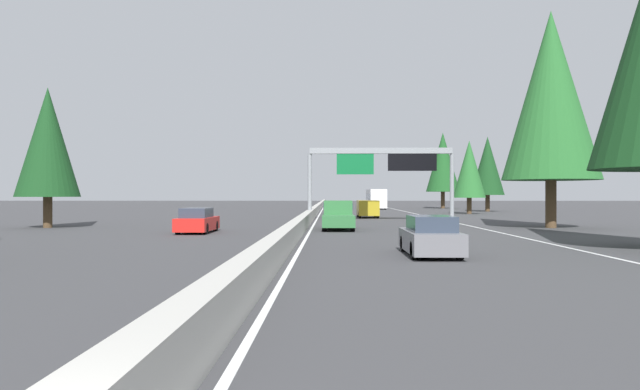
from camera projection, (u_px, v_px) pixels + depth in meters
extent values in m
plane|color=#38383A|center=(316.00, 216.00, 62.17)|extent=(320.00, 320.00, 0.00)
cube|color=#ADAAA3|center=(318.00, 207.00, 82.18)|extent=(180.00, 0.56, 0.90)
cube|color=silver|center=(411.00, 213.00, 71.96)|extent=(160.00, 0.16, 0.01)
cube|color=silver|center=(320.00, 213.00, 72.17)|extent=(160.00, 0.16, 0.01)
cylinder|color=gray|center=(310.00, 187.00, 50.33)|extent=(0.36, 0.36, 5.81)
cylinder|color=gray|center=(452.00, 187.00, 50.10)|extent=(0.36, 0.36, 5.81)
cube|color=gray|center=(381.00, 151.00, 50.22)|extent=(0.50, 12.32, 0.50)
cube|color=#0C602D|center=(355.00, 163.00, 50.11)|extent=(0.12, 3.20, 1.90)
cube|color=black|center=(412.00, 162.00, 50.02)|extent=(0.16, 4.20, 1.50)
cube|color=slate|center=(430.00, 241.00, 21.43)|extent=(4.40, 1.80, 0.76)
cube|color=#2D3847|center=(431.00, 223.00, 21.21)|extent=(2.46, 1.51, 0.56)
cylinder|color=black|center=(404.00, 243.00, 22.85)|extent=(0.64, 0.22, 0.64)
cylinder|color=black|center=(444.00, 243.00, 22.82)|extent=(0.64, 0.22, 0.64)
cylinder|color=black|center=(414.00, 250.00, 20.04)|extent=(0.64, 0.22, 0.64)
cylinder|color=black|center=(460.00, 250.00, 20.01)|extent=(0.64, 0.22, 0.64)
cube|color=#2D6B38|center=(338.00, 220.00, 37.29)|extent=(5.60, 2.00, 0.70)
cube|color=#2D6B38|center=(338.00, 207.00, 38.30)|extent=(2.24, 1.84, 0.90)
cube|color=#2D3847|center=(338.00, 206.00, 38.30)|extent=(2.02, 1.92, 0.41)
cylinder|color=black|center=(325.00, 222.00, 39.15)|extent=(0.80, 0.28, 0.80)
cylinder|color=black|center=(350.00, 222.00, 39.12)|extent=(0.80, 0.28, 0.80)
cylinder|color=black|center=(324.00, 225.00, 35.46)|extent=(0.80, 0.28, 0.80)
cylinder|color=black|center=(353.00, 225.00, 35.42)|extent=(0.80, 0.28, 0.80)
cube|color=#AD931E|center=(368.00, 208.00, 56.80)|extent=(5.00, 1.95, 1.44)
cube|color=#2D3847|center=(369.00, 206.00, 54.50)|extent=(0.08, 1.48, 0.56)
cylinder|color=black|center=(358.00, 214.00, 58.52)|extent=(0.70, 0.24, 0.70)
cylinder|color=black|center=(375.00, 214.00, 58.49)|extent=(0.70, 0.24, 0.70)
cylinder|color=black|center=(360.00, 215.00, 55.12)|extent=(0.70, 0.24, 0.70)
cylinder|color=black|center=(378.00, 215.00, 55.09)|extent=(0.70, 0.24, 0.70)
cube|color=white|center=(376.00, 199.00, 92.91)|extent=(11.50, 2.50, 2.90)
cube|color=#2D3847|center=(376.00, 196.00, 92.91)|extent=(11.04, 2.55, 0.84)
cylinder|color=black|center=(367.00, 205.00, 96.96)|extent=(1.00, 0.30, 1.00)
cylinder|color=black|center=(381.00, 205.00, 96.92)|extent=(1.00, 0.30, 1.00)
cylinder|color=black|center=(371.00, 206.00, 88.91)|extent=(1.00, 0.30, 1.00)
cylinder|color=black|center=(385.00, 206.00, 88.87)|extent=(1.00, 0.30, 1.00)
cube|color=red|center=(197.00, 224.00, 34.23)|extent=(4.40, 1.80, 0.76)
cube|color=#2D3847|center=(197.00, 213.00, 34.01)|extent=(2.46, 1.51, 0.56)
cylinder|color=black|center=(190.00, 226.00, 35.65)|extent=(0.64, 0.22, 0.64)
cylinder|color=black|center=(215.00, 226.00, 35.62)|extent=(0.64, 0.22, 0.64)
cylinder|color=black|center=(178.00, 229.00, 32.83)|extent=(0.64, 0.22, 0.64)
cylinder|color=black|center=(206.00, 229.00, 32.80)|extent=(0.64, 0.22, 0.64)
cylinder|color=#4C3823|center=(551.00, 204.00, 39.26)|extent=(0.71, 0.71, 3.25)
cone|color=#236028|center=(551.00, 95.00, 39.26)|extent=(6.49, 6.49, 11.51)
cylinder|color=#4C3823|center=(469.00, 206.00, 68.44)|extent=(0.57, 0.57, 1.91)
cone|color=#236028|center=(469.00, 169.00, 68.44)|extent=(3.82, 3.82, 6.77)
cylinder|color=#4C3823|center=(488.00, 203.00, 78.20)|extent=(0.60, 0.60, 2.23)
cone|color=#143D19|center=(488.00, 166.00, 78.20)|extent=(4.46, 4.46, 7.90)
cylinder|color=#4C3823|center=(443.00, 200.00, 96.43)|extent=(0.66, 0.66, 2.78)
cone|color=#194C1E|center=(443.00, 162.00, 96.43)|extent=(5.56, 5.56, 9.85)
cylinder|color=#4C3823|center=(48.00, 212.00, 39.41)|extent=(0.59, 0.59, 2.11)
cone|color=#143D19|center=(48.00, 142.00, 39.41)|extent=(4.21, 4.21, 7.46)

